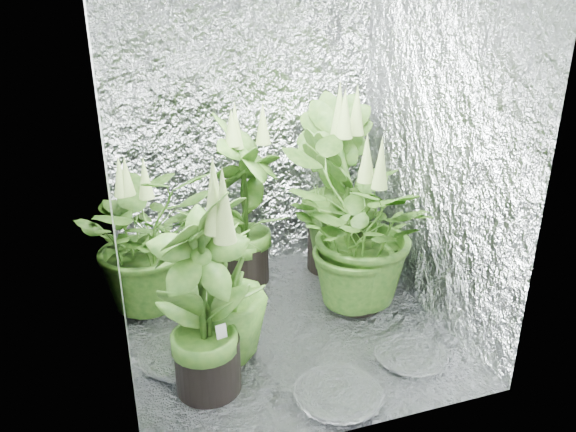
# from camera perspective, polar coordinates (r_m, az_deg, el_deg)

# --- Properties ---
(ground) EXTENTS (1.60, 1.60, 0.00)m
(ground) POSITION_cam_1_polar(r_m,az_deg,el_deg) (3.05, -0.29, -11.14)
(ground) COLOR silver
(ground) RESTS_ON ground
(walls) EXTENTS (1.62, 1.62, 2.00)m
(walls) POSITION_cam_1_polar(r_m,az_deg,el_deg) (2.63, -0.33, 7.34)
(walls) COLOR silver
(walls) RESTS_ON ground
(plant_a) EXTENTS (0.82, 0.82, 0.89)m
(plant_a) POSITION_cam_1_polar(r_m,az_deg,el_deg) (3.11, -14.11, -2.24)
(plant_a) COLOR black
(plant_a) RESTS_ON ground
(plant_b) EXTENTS (0.72, 0.72, 1.09)m
(plant_b) POSITION_cam_1_polar(r_m,az_deg,el_deg) (3.28, -4.43, 1.31)
(plant_b) COLOR black
(plant_b) RESTS_ON ground
(plant_c) EXTENTS (0.75, 0.75, 1.16)m
(plant_c) POSITION_cam_1_polar(r_m,az_deg,el_deg) (3.43, 4.69, 2.72)
(plant_c) COLOR black
(plant_c) RESTS_ON ground
(plant_d) EXTENTS (0.58, 0.58, 0.85)m
(plant_d) POSITION_cam_1_polar(r_m,az_deg,el_deg) (2.65, -6.73, -7.19)
(plant_d) COLOR black
(plant_d) RESTS_ON ground
(plant_e) EXTENTS (0.99, 0.99, 0.98)m
(plant_e) POSITION_cam_1_polar(r_m,az_deg,el_deg) (3.03, 7.37, -1.56)
(plant_e) COLOR black
(plant_e) RESTS_ON ground
(plant_f) EXTENTS (0.70, 0.70, 1.05)m
(plant_f) POSITION_cam_1_polar(r_m,az_deg,el_deg) (2.40, -8.59, -8.04)
(plant_f) COLOR black
(plant_f) RESTS_ON ground
(circulation_fan) EXTENTS (0.15, 0.30, 0.34)m
(circulation_fan) POSITION_cam_1_polar(r_m,az_deg,el_deg) (3.35, 8.49, -5.17)
(circulation_fan) COLOR black
(circulation_fan) RESTS_ON ground
(plant_label) EXTENTS (0.05, 0.03, 0.08)m
(plant_label) POSITION_cam_1_polar(r_m,az_deg,el_deg) (2.48, -6.78, -11.69)
(plant_label) COLOR white
(plant_label) RESTS_ON plant_f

